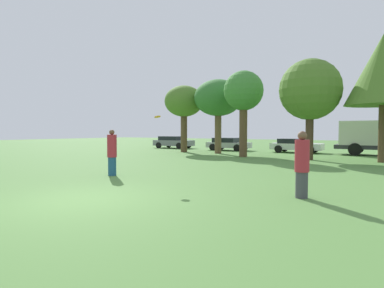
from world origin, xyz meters
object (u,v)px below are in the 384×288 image
object	(u,v)px
tree_0	(184,102)
parked_car_grey	(173,142)
tree_4	(383,70)
parked_car_silver	(228,144)
tree_3	(310,90)
tree_1	(218,99)
person_thrower	(112,153)
person_catcher	(302,165)
frisbee	(157,117)
tree_2	(243,93)
parked_car_white	(296,145)
delivery_truck_black	(380,137)

from	to	relation	value
tree_0	parked_car_grey	xyz separation A→B (m)	(-4.49, 4.37, -3.58)
tree_0	tree_4	world-z (taller)	tree_4
parked_car_silver	parked_car_grey	bearing A→B (deg)	176.41
tree_0	tree_3	bearing A→B (deg)	-8.73
tree_1	parked_car_silver	xyz separation A→B (m)	(-1.19, 4.02, -3.75)
tree_1	person_thrower	bearing A→B (deg)	-78.93
tree_0	person_catcher	bearing A→B (deg)	-45.16
tree_0	tree_3	world-z (taller)	tree_3
frisbee	tree_0	size ratio (longest dim) A/B	0.04
person_catcher	tree_4	xyz separation A→B (m)	(1.18, 12.30, 4.34)
tree_2	parked_car_grey	world-z (taller)	tree_2
tree_2	tree_3	bearing A→B (deg)	2.21
person_thrower	tree_4	bearing A→B (deg)	55.59
tree_4	tree_1	bearing A→B (deg)	173.76
parked_car_white	delivery_truck_black	xyz separation A→B (m)	(5.99, 0.11, 0.74)
tree_0	tree_4	size ratio (longest dim) A/B	0.78
person_catcher	tree_2	xyz separation A→B (m)	(-7.01, 11.59, 3.54)
tree_1	parked_car_grey	bearing A→B (deg)	151.32
parked_car_silver	delivery_truck_black	bearing A→B (deg)	0.69
person_thrower	delivery_truck_black	world-z (taller)	delivery_truck_black
frisbee	tree_4	world-z (taller)	tree_4
tree_1	tree_2	distance (m)	3.64
tree_1	tree_2	world-z (taller)	tree_2
person_catcher	tree_1	xyz separation A→B (m)	(-10.08, 13.53, 3.47)
parked_car_grey	frisbee	bearing A→B (deg)	-55.90
tree_2	parked_car_grey	distance (m)	13.01
tree_0	delivery_truck_black	bearing A→B (deg)	18.29
tree_0	parked_car_grey	distance (m)	7.21
person_thrower	person_catcher	world-z (taller)	person_thrower
tree_2	delivery_truck_black	world-z (taller)	tree_2
person_thrower	parked_car_grey	world-z (taller)	person_thrower
person_thrower	person_catcher	size ratio (longest dim) A/B	1.03
frisbee	parked_car_grey	xyz separation A→B (m)	(-12.86, 17.80, -1.63)
person_thrower	person_catcher	distance (m)	7.46
tree_1	parked_car_silver	distance (m)	5.63
person_thrower	tree_0	distance (m)	14.88
tree_2	delivery_truck_black	xyz separation A→B (m)	(7.82, 6.48, -3.07)
frisbee	parked_car_white	distance (m)	18.08
parked_car_silver	tree_1	bearing A→B (deg)	-75.28
tree_2	delivery_truck_black	size ratio (longest dim) A/B	0.93
tree_2	tree_3	xyz separation A→B (m)	(4.38, 0.17, -0.12)
delivery_truck_black	tree_3	bearing A→B (deg)	-120.29
tree_1	delivery_truck_black	distance (m)	12.18
parked_car_silver	person_catcher	bearing A→B (deg)	-59.05
tree_1	tree_2	xyz separation A→B (m)	(3.08, -1.95, 0.06)
person_thrower	tree_0	xyz separation A→B (m)	(-5.86, 13.27, 3.31)
person_catcher	tree_1	size ratio (longest dim) A/B	0.30
person_catcher	tree_4	size ratio (longest dim) A/B	0.25
tree_3	tree_1	bearing A→B (deg)	166.59
tree_1	parked_car_white	world-z (taller)	tree_1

